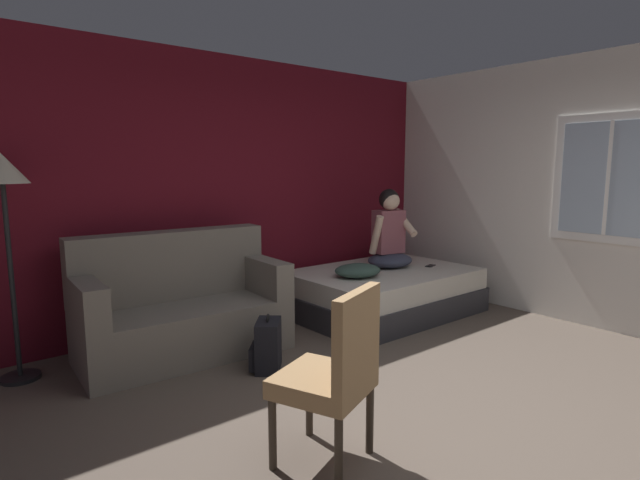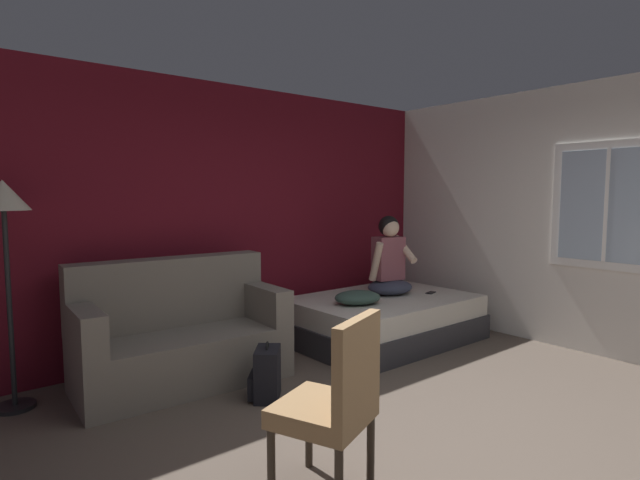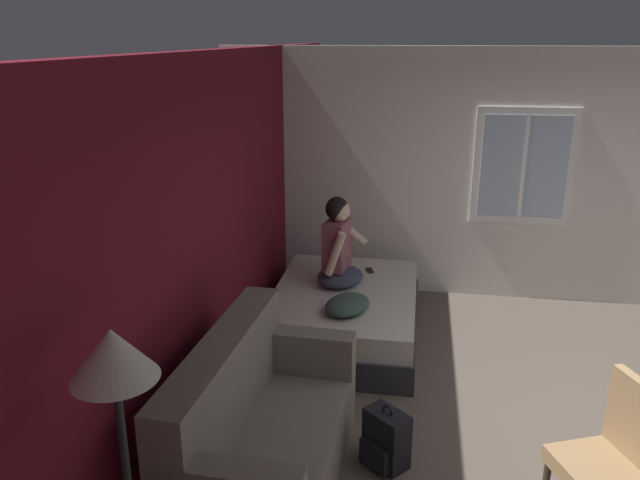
{
  "view_description": "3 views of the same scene",
  "coord_description": "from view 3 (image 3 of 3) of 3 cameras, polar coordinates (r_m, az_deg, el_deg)",
  "views": [
    {
      "loc": [
        -2.48,
        -1.57,
        1.6
      ],
      "look_at": [
        0.47,
        2.05,
        0.91
      ],
      "focal_mm": 28.0,
      "sensor_mm": 36.0,
      "label": 1
    },
    {
      "loc": [
        -2.48,
        -1.57,
        1.6
      ],
      "look_at": [
        0.59,
        2.19,
        1.15
      ],
      "focal_mm": 28.0,
      "sensor_mm": 36.0,
      "label": 2
    },
    {
      "loc": [
        -4.03,
        1.48,
        2.79
      ],
      "look_at": [
        0.85,
        2.27,
        1.17
      ],
      "focal_mm": 35.0,
      "sensor_mm": 36.0,
      "label": 3
    }
  ],
  "objects": [
    {
      "name": "wall_back_accent",
      "position": [
        4.56,
        -11.51,
        -0.66
      ],
      "size": [
        10.4,
        0.16,
        2.7
      ],
      "primitive_type": "cube",
      "color": "maroon",
      "rests_on": "ground"
    },
    {
      "name": "cell_phone",
      "position": [
        6.47,
        4.55,
        -2.79
      ],
      "size": [
        0.16,
        0.1,
        0.01
      ],
      "primitive_type": "cube",
      "rotation": [
        0.0,
        0.0,
        1.85
      ],
      "color": "black",
      "rests_on": "bed"
    },
    {
      "name": "person_seated",
      "position": [
        6.01,
        1.72,
        -0.86
      ],
      "size": [
        0.59,
        0.53,
        0.88
      ],
      "color": "#383D51",
      "rests_on": "bed"
    },
    {
      "name": "ground_plane",
      "position": [
        5.12,
        25.46,
        -16.88
      ],
      "size": [
        40.0,
        40.0,
        0.0
      ],
      "primitive_type": "plane",
      "color": "brown"
    },
    {
      "name": "wall_side_with_window",
      "position": [
        7.12,
        21.07,
        5.25
      ],
      "size": [
        0.19,
        7.35,
        2.7
      ],
      "color": "silver",
      "rests_on": "ground"
    },
    {
      "name": "throw_pillow",
      "position": [
        5.5,
        2.54,
        -5.92
      ],
      "size": [
        0.58,
        0.51,
        0.14
      ],
      "primitive_type": "ellipsoid",
      "rotation": [
        0.0,
        0.0,
        -0.38
      ],
      "color": "#385147",
      "rests_on": "bed"
    },
    {
      "name": "floor_lamp",
      "position": [
        2.73,
        -18.08,
        -12.85
      ],
      "size": [
        0.36,
        0.36,
        1.7
      ],
      "color": "black",
      "rests_on": "ground"
    },
    {
      "name": "backpack",
      "position": [
        4.45,
        6.0,
        -17.71
      ],
      "size": [
        0.35,
        0.35,
        0.46
      ],
      "color": "black",
      "rests_on": "ground"
    },
    {
      "name": "side_chair",
      "position": [
        4.08,
        25.23,
        -17.49
      ],
      "size": [
        0.6,
        0.6,
        0.98
      ],
      "color": "#382D23",
      "rests_on": "ground"
    },
    {
      "name": "couch",
      "position": [
        4.14,
        -5.6,
        -17.38
      ],
      "size": [
        1.74,
        0.91,
        1.04
      ],
      "color": "slate",
      "rests_on": "ground"
    },
    {
      "name": "bed",
      "position": [
        6.06,
        2.26,
        -6.81
      ],
      "size": [
        1.97,
        1.38,
        0.48
      ],
      "color": "#2D2D33",
      "rests_on": "ground"
    }
  ]
}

